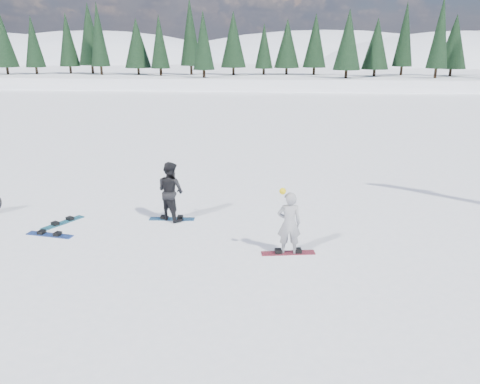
% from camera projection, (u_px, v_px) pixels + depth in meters
% --- Properties ---
extents(ground, '(420.00, 420.00, 0.00)m').
position_uv_depth(ground, '(187.00, 252.00, 13.15)').
color(ground, white).
rests_on(ground, ground).
extents(alpine_backdrop, '(412.50, 227.00, 53.20)m').
position_uv_depth(alpine_backdrop, '(248.00, 94.00, 198.13)').
color(alpine_backdrop, white).
rests_on(alpine_backdrop, ground).
extents(snowboarder_woman, '(0.69, 0.48, 1.95)m').
position_uv_depth(snowboarder_woman, '(289.00, 223.00, 12.80)').
color(snowboarder_woman, '#ABAAB0').
rests_on(snowboarder_woman, ground).
extents(snowboarder_man, '(1.21, 1.15, 1.98)m').
position_uv_depth(snowboarder_man, '(171.00, 191.00, 15.35)').
color(snowboarder_man, black).
rests_on(snowboarder_man, ground).
extents(snowboard_woman, '(1.53, 0.51, 0.03)m').
position_uv_depth(snowboard_woman, '(288.00, 253.00, 13.07)').
color(snowboard_woman, maroon).
rests_on(snowboard_woman, ground).
extents(snowboard_man, '(1.51, 0.36, 0.03)m').
position_uv_depth(snowboard_man, '(172.00, 219.00, 15.64)').
color(snowboard_man, '#1A5891').
rests_on(snowboard_man, ground).
extents(snowboard_loose_a, '(0.97, 1.45, 0.03)m').
position_uv_depth(snowboard_loose_a, '(63.00, 223.00, 15.30)').
color(snowboard_loose_a, teal).
rests_on(snowboard_loose_a, ground).
extents(snowboard_loose_c, '(1.53, 0.52, 0.03)m').
position_uv_depth(snowboard_loose_c, '(50.00, 235.00, 14.32)').
color(snowboard_loose_c, '#1D419F').
rests_on(snowboard_loose_c, ground).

